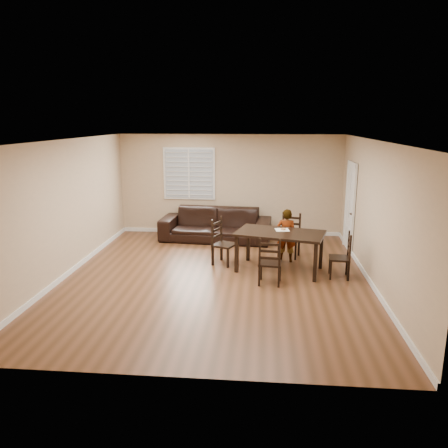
{
  "coord_description": "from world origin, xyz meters",
  "views": [
    {
      "loc": [
        0.91,
        -8.18,
        3.07
      ],
      "look_at": [
        0.12,
        0.43,
        1.0
      ],
      "focal_mm": 35.0,
      "sensor_mm": 36.0,
      "label": 1
    }
  ],
  "objects": [
    {
      "name": "ground",
      "position": [
        0.0,
        0.0,
        0.0
      ],
      "size": [
        7.0,
        7.0,
        0.0
      ],
      "primitive_type": "plane",
      "color": "brown",
      "rests_on": "ground"
    },
    {
      "name": "sofa",
      "position": [
        -0.31,
        2.78,
        0.41
      ],
      "size": [
        2.9,
        1.31,
        0.83
      ],
      "primitive_type": "imported",
      "rotation": [
        0.0,
        0.0,
        -0.07
      ],
      "color": "black",
      "rests_on": "ground"
    },
    {
      "name": "chair_right",
      "position": [
        2.55,
        0.23,
        0.42
      ],
      "size": [
        0.42,
        0.45,
        0.93
      ],
      "rotation": [
        0.0,
        0.0,
        -1.66
      ],
      "color": "black",
      "rests_on": "ground"
    },
    {
      "name": "dining_table",
      "position": [
        1.27,
        0.55,
        0.74
      ],
      "size": [
        1.95,
        1.4,
        0.82
      ],
      "rotation": [
        0.0,
        0.0,
        -0.26
      ],
      "color": "black",
      "rests_on": "ground"
    },
    {
      "name": "chair_near",
      "position": [
        1.55,
        1.62,
        0.45
      ],
      "size": [
        0.55,
        0.53,
        1.0
      ],
      "rotation": [
        0.0,
        0.0,
        -0.28
      ],
      "color": "black",
      "rests_on": "ground"
    },
    {
      "name": "napkin",
      "position": [
        1.32,
        0.74,
        0.83
      ],
      "size": [
        0.31,
        0.31,
        0.0
      ],
      "primitive_type": "cube",
      "rotation": [
        0.0,
        0.0,
        0.12
      ],
      "color": "beige",
      "rests_on": "dining_table"
    },
    {
      "name": "chair_far",
      "position": [
        1.06,
        -0.34,
        0.43
      ],
      "size": [
        0.46,
        0.44,
        0.94
      ],
      "rotation": [
        0.0,
        0.0,
        3.04
      ],
      "color": "black",
      "rests_on": "ground"
    },
    {
      "name": "chair_left",
      "position": [
        -0.01,
        0.9,
        0.46
      ],
      "size": [
        0.57,
        0.59,
        1.01
      ],
      "rotation": [
        0.0,
        0.0,
        1.17
      ],
      "color": "black",
      "rests_on": "ground"
    },
    {
      "name": "child",
      "position": [
        1.43,
        1.16,
        0.59
      ],
      "size": [
        0.46,
        0.33,
        1.19
      ],
      "primitive_type": "imported",
      "rotation": [
        0.0,
        0.0,
        3.03
      ],
      "color": "gray",
      "rests_on": "ground"
    },
    {
      "name": "donut",
      "position": [
        1.34,
        0.73,
        0.85
      ],
      "size": [
        0.11,
        0.11,
        0.04
      ],
      "color": "#AF733F",
      "rests_on": "napkin"
    },
    {
      "name": "room",
      "position": [
        0.04,
        0.18,
        1.81
      ],
      "size": [
        6.04,
        7.04,
        2.72
      ],
      "color": "tan",
      "rests_on": "ground"
    }
  ]
}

